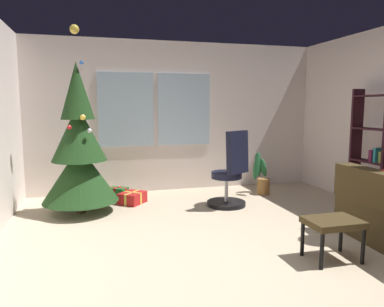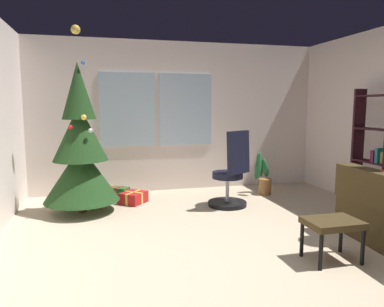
{
  "view_description": "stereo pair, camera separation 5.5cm",
  "coord_description": "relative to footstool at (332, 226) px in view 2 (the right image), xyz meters",
  "views": [
    {
      "loc": [
        -1.37,
        -2.9,
        1.44
      ],
      "look_at": [
        -0.3,
        1.07,
        0.9
      ],
      "focal_mm": 34.08,
      "sensor_mm": 36.0,
      "label": 1
    },
    {
      "loc": [
        -1.31,
        -2.92,
        1.44
      ],
      "look_at": [
        -0.3,
        1.07,
        0.9
      ],
      "focal_mm": 34.08,
      "sensor_mm": 36.0,
      "label": 2
    }
  ],
  "objects": [
    {
      "name": "footstool",
      "position": [
        0.0,
        0.0,
        0.0
      ],
      "size": [
        0.49,
        0.37,
        0.4
      ],
      "color": "#3D3019",
      "rests_on": "ground_plane"
    },
    {
      "name": "office_chair",
      "position": [
        -0.27,
        1.98,
        0.09
      ],
      "size": [
        0.57,
        0.59,
        1.1
      ],
      "color": "black",
      "rests_on": "ground_plane"
    },
    {
      "name": "ground_plane",
      "position": [
        -0.75,
        0.08,
        -0.39
      ],
      "size": [
        4.88,
        6.32,
        0.1
      ],
      "primitive_type": "cube",
      "color": "beige"
    },
    {
      "name": "holiday_tree",
      "position": [
        -2.32,
        2.23,
        0.49
      ],
      "size": [
        1.0,
        1.0,
        2.47
      ],
      "color": "#4C331E",
      "rests_on": "ground_plane"
    },
    {
      "name": "wall_back_with_windows",
      "position": [
        -0.77,
        3.29,
        0.92
      ],
      "size": [
        4.88,
        0.12,
        2.51
      ],
      "color": "silver",
      "rests_on": "ground_plane"
    },
    {
      "name": "bookshelf",
      "position": [
        1.47,
        1.24,
        0.4
      ],
      "size": [
        0.18,
        0.64,
        1.67
      ],
      "color": "black",
      "rests_on": "ground_plane"
    },
    {
      "name": "gift_box_red",
      "position": [
        -1.61,
        2.51,
        -0.26
      ],
      "size": [
        0.46,
        0.47,
        0.17
      ],
      "color": "red",
      "rests_on": "ground_plane"
    },
    {
      "name": "potted_plant",
      "position": [
        0.51,
        2.57,
        -0.04
      ],
      "size": [
        0.4,
        0.34,
        0.71
      ],
      "color": "olive",
      "rests_on": "ground_plane"
    },
    {
      "name": "gift_box_green",
      "position": [
        -1.81,
        2.72,
        -0.24
      ],
      "size": [
        0.34,
        0.32,
        0.21
      ],
      "color": "#1E722D",
      "rests_on": "ground_plane"
    }
  ]
}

